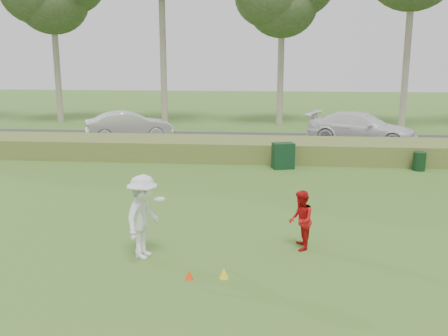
# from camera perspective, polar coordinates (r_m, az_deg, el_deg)

# --- Properties ---
(ground) EXTENTS (120.00, 120.00, 0.00)m
(ground) POSITION_cam_1_polar(r_m,az_deg,el_deg) (12.26, -1.82, -10.03)
(ground) COLOR #396722
(ground) RESTS_ON ground
(reed_strip) EXTENTS (80.00, 3.00, 0.90)m
(reed_strip) POSITION_cam_1_polar(r_m,az_deg,el_deg) (23.66, 1.86, 2.19)
(reed_strip) COLOR #576B2A
(reed_strip) RESTS_ON ground
(park_road) EXTENTS (80.00, 6.00, 0.06)m
(park_road) POSITION_cam_1_polar(r_m,az_deg,el_deg) (28.65, 2.50, 3.16)
(park_road) COLOR #2D2D2D
(park_road) RESTS_ON ground
(player_white) EXTENTS (1.04, 1.43, 2.02)m
(player_white) POSITION_cam_1_polar(r_m,az_deg,el_deg) (12.02, -9.22, -5.51)
(player_white) COLOR white
(player_white) RESTS_ON ground
(player_red) EXTENTS (0.58, 0.74, 1.50)m
(player_red) POSITION_cam_1_polar(r_m,az_deg,el_deg) (12.59, 8.77, -5.92)
(player_red) COLOR red
(player_red) RESTS_ON ground
(cone_orange) EXTENTS (0.19, 0.19, 0.21)m
(cone_orange) POSITION_cam_1_polar(r_m,az_deg,el_deg) (11.07, -4.01, -12.06)
(cone_orange) COLOR #FF400D
(cone_orange) RESTS_ON ground
(cone_yellow) EXTENTS (0.22, 0.22, 0.24)m
(cone_yellow) POSITION_cam_1_polar(r_m,az_deg,el_deg) (11.09, -0.02, -11.90)
(cone_yellow) COLOR yellow
(cone_yellow) RESTS_ON ground
(utility_cabinet) EXTENTS (1.02, 0.79, 1.12)m
(utility_cabinet) POSITION_cam_1_polar(r_m,az_deg,el_deg) (21.59, 6.77, 1.39)
(utility_cabinet) COLOR #10321C
(utility_cabinet) RESTS_ON ground
(trash_bin) EXTENTS (0.65, 0.65, 0.79)m
(trash_bin) POSITION_cam_1_polar(r_m,az_deg,el_deg) (22.66, 21.42, 0.72)
(trash_bin) COLOR black
(trash_bin) RESTS_ON ground
(car_mid) EXTENTS (5.14, 3.51, 1.60)m
(car_mid) POSITION_cam_1_polar(r_m,az_deg,el_deg) (29.18, -10.77, 4.77)
(car_mid) COLOR silver
(car_mid) RESTS_ON park_road
(car_right) EXTENTS (6.33, 4.39, 1.70)m
(car_right) POSITION_cam_1_polar(r_m,az_deg,el_deg) (28.29, 15.43, 4.40)
(car_right) COLOR white
(car_right) RESTS_ON park_road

